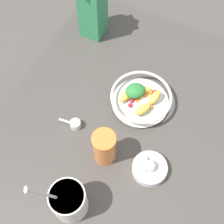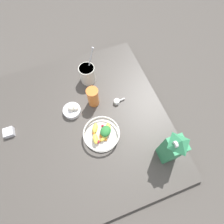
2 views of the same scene
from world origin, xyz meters
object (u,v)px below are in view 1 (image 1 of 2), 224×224
object	(u,v)px
fruit_bowl	(141,98)
drinking_cup	(104,147)
yogurt_tub	(69,200)
garlic_bowl	(149,168)
milk_carton	(92,6)

from	to	relation	value
fruit_bowl	drinking_cup	world-z (taller)	drinking_cup
drinking_cup	yogurt_tub	bearing A→B (deg)	174.13
drinking_cup	garlic_bowl	distance (m)	0.15
fruit_bowl	garlic_bowl	size ratio (longest dim) A/B	1.95
yogurt_tub	garlic_bowl	bearing A→B (deg)	-38.79
milk_carton	garlic_bowl	bearing A→B (deg)	-136.22
yogurt_tub	garlic_bowl	world-z (taller)	yogurt_tub
fruit_bowl	milk_carton	world-z (taller)	milk_carton
milk_carton	yogurt_tub	bearing A→B (deg)	-158.12
yogurt_tub	fruit_bowl	bearing A→B (deg)	-5.86
fruit_bowl	yogurt_tub	xyz separation A→B (m)	(-0.42, 0.04, 0.03)
garlic_bowl	yogurt_tub	bearing A→B (deg)	141.21
fruit_bowl	garlic_bowl	xyz separation A→B (m)	(-0.21, -0.12, -0.01)
fruit_bowl	drinking_cup	xyz separation A→B (m)	(-0.23, 0.02, 0.04)
fruit_bowl	milk_carton	xyz separation A→B (m)	(0.23, 0.30, 0.10)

